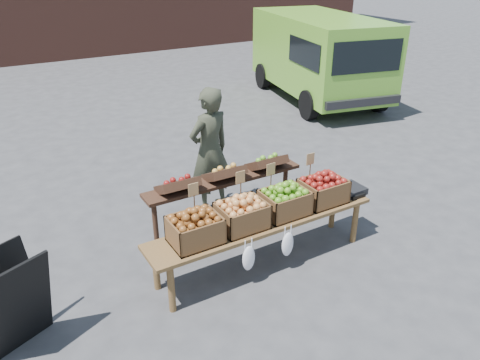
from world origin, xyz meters
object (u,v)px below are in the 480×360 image
crate_green_apples (323,191)px  crate_red_apples (284,203)px  crate_golden_apples (195,230)px  weighing_scale (349,190)px  display_bench (263,242)px  crate_russet_pears (242,216)px  vendor (210,151)px  delivery_van (318,59)px  chalkboard_sign (11,303)px  back_table (225,199)px

crate_green_apples → crate_red_apples: bearing=180.0°
crate_golden_apples → weighing_scale: crate_golden_apples is taller
crate_golden_apples → crate_green_apples: same height
display_bench → weighing_scale: weighing_scale is taller
crate_golden_apples → crate_green_apples: bearing=0.0°
display_bench → crate_russet_pears: bearing=180.0°
crate_russet_pears → crate_golden_apples: bearing=180.0°
vendor → delivery_van: bearing=-154.9°
chalkboard_sign → display_bench: (2.56, -0.11, -0.19)m
crate_red_apples → vendor: bearing=96.8°
crate_green_apples → chalkboard_sign: bearing=178.1°
crate_russet_pears → crate_green_apples: size_ratio=1.00×
vendor → display_bench: 1.56m
vendor → crate_green_apples: bearing=105.1°
chalkboard_sign → crate_green_apples: (3.38, -0.11, 0.24)m
back_table → crate_green_apples: (0.91, -0.72, 0.19)m
back_table → crate_russet_pears: size_ratio=4.20×
display_bench → crate_russet_pears: (-0.28, 0.00, 0.42)m
display_bench → crate_russet_pears: crate_russet_pears is taller
back_table → display_bench: bearing=-83.5°
delivery_van → crate_red_apples: (-4.50, -4.90, -0.25)m
crate_green_apples → weighing_scale: 0.44m
delivery_van → crate_golden_apples: (-5.60, -4.90, -0.25)m
chalkboard_sign → back_table: bearing=-10.1°
back_table → crate_red_apples: size_ratio=4.20×
crate_green_apples → crate_russet_pears: bearing=180.0°
crate_golden_apples → vendor: bearing=57.3°
crate_russet_pears → crate_green_apples: (1.10, 0.00, 0.00)m
crate_green_apples → back_table: bearing=141.6°
crate_golden_apples → crate_red_apples: (1.10, 0.00, 0.00)m
crate_golden_apples → display_bench: bearing=0.0°
chalkboard_sign → crate_russet_pears: size_ratio=1.88×
weighing_scale → back_table: bearing=151.6°
delivery_van → vendor: (-4.67, -3.45, -0.10)m
vendor → crate_green_apples: 1.62m
vendor → crate_golden_apples: (-0.93, -1.45, -0.14)m
chalkboard_sign → display_bench: 2.57m
vendor → chalkboard_sign: size_ratio=1.81×
crate_golden_apples → crate_russet_pears: bearing=0.0°
crate_russet_pears → vendor: bearing=75.3°
crate_russet_pears → crate_red_apples: same height
back_table → delivery_van: bearing=40.7°
delivery_van → vendor: 5.81m
vendor → crate_golden_apples: vendor is taller
crate_red_apples → crate_green_apples: size_ratio=1.00×
display_bench → weighing_scale: bearing=0.0°
delivery_van → back_table: bearing=-126.9°
chalkboard_sign → crate_golden_apples: 1.75m
crate_russet_pears → crate_green_apples: bearing=0.0°
chalkboard_sign → crate_green_apples: chalkboard_sign is taller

